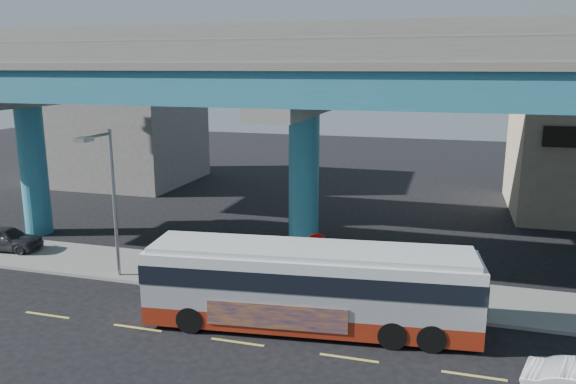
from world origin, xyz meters
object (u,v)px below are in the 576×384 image
(transit_bus, at_px, (310,284))
(parked_car, at_px, (6,238))
(street_lamp, at_px, (106,183))
(stop_sign, at_px, (317,250))

(transit_bus, bearing_deg, parked_car, 160.73)
(parked_car, relative_size, street_lamp, 0.57)
(parked_car, bearing_deg, street_lamp, -111.63)
(transit_bus, bearing_deg, street_lamp, 162.52)
(street_lamp, relative_size, stop_sign, 2.45)
(transit_bus, distance_m, stop_sign, 2.66)
(parked_car, xyz_separation_m, stop_sign, (17.01, -1.36, 1.37))
(stop_sign, bearing_deg, street_lamp, -170.21)
(parked_car, relative_size, stop_sign, 1.41)
(transit_bus, relative_size, parked_car, 3.21)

